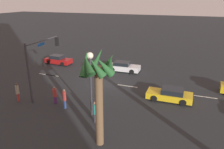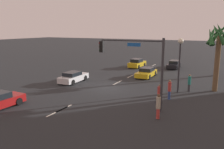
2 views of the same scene
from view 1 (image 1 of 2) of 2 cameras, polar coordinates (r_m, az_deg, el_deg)
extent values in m
plane|color=#232628|center=(26.57, -1.63, -2.19)|extent=(220.00, 220.00, 0.00)
cube|color=silver|center=(24.86, 22.92, -5.35)|extent=(2.27, 0.14, 0.01)
cube|color=silver|center=(24.94, 13.39, -4.21)|extent=(2.35, 0.14, 0.01)
cube|color=silver|center=(25.72, 3.99, -2.96)|extent=(2.40, 0.14, 0.01)
cube|color=silver|center=(30.15, -15.13, -0.22)|extent=(2.07, 0.14, 0.01)
cube|color=silver|center=(30.58, -16.29, -0.05)|extent=(2.60, 0.14, 0.01)
cube|color=maroon|center=(35.09, -13.59, 3.49)|extent=(4.08, 1.83, 0.68)
cube|color=black|center=(35.09, -13.99, 4.44)|extent=(1.98, 1.56, 0.49)
cylinder|color=black|center=(35.07, -11.15, 3.35)|extent=(0.65, 0.24, 0.64)
cylinder|color=black|center=(33.81, -12.64, 2.65)|extent=(0.65, 0.24, 0.64)
cylinder|color=black|center=(36.49, -14.43, 3.72)|extent=(0.65, 0.24, 0.64)
cylinder|color=black|center=(35.28, -15.97, 3.06)|extent=(0.65, 0.24, 0.64)
cube|color=gold|center=(22.85, 14.53, -5.27)|extent=(4.43, 1.88, 0.61)
cube|color=black|center=(22.62, 15.31, -4.09)|extent=(2.13, 1.63, 0.48)
cylinder|color=black|center=(22.27, 10.74, -6.05)|extent=(0.64, 0.23, 0.64)
cylinder|color=black|center=(23.83, 11.47, -4.37)|extent=(0.64, 0.23, 0.64)
cylinder|color=black|center=(22.07, 17.78, -6.92)|extent=(0.64, 0.23, 0.64)
cylinder|color=black|center=(23.64, 18.03, -5.16)|extent=(0.64, 0.23, 0.64)
cube|color=silver|center=(30.70, 3.05, 1.78)|extent=(4.43, 1.86, 0.69)
cube|color=black|center=(30.60, 2.60, 2.85)|extent=(2.15, 1.59, 0.46)
cylinder|color=black|center=(31.18, 5.87, 1.62)|extent=(0.65, 0.24, 0.64)
cylinder|color=black|center=(29.67, 5.12, 0.72)|extent=(0.65, 0.24, 0.64)
cylinder|color=black|center=(31.88, 1.11, 2.12)|extent=(0.65, 0.24, 0.64)
cylinder|color=black|center=(30.40, 0.15, 1.26)|extent=(0.65, 0.24, 0.64)
cylinder|color=#38383D|center=(22.03, -20.64, 0.07)|extent=(0.20, 0.20, 5.87)
cylinder|color=#38383D|center=(23.39, -17.48, 8.31)|extent=(0.37, 5.23, 0.12)
cube|color=black|center=(25.63, -14.01, 8.20)|extent=(0.34, 0.34, 0.95)
sphere|color=red|center=(25.73, -13.85, 8.92)|extent=(0.20, 0.20, 0.20)
sphere|color=#392605|center=(25.78, -13.80, 8.27)|extent=(0.20, 0.20, 0.20)
sphere|color=black|center=(25.84, -13.74, 7.62)|extent=(0.20, 0.20, 0.20)
cube|color=#1959B2|center=(23.24, -17.77, 7.41)|extent=(0.09, 1.10, 0.28)
cylinder|color=#2D2D33|center=(18.64, -5.41, -3.53)|extent=(0.18, 0.18, 5.04)
sphere|color=#F2EACC|center=(17.74, -5.69, 4.84)|extent=(0.56, 0.56, 0.56)
cylinder|color=#333338|center=(18.47, -4.33, -11.11)|extent=(0.31, 0.31, 0.78)
cylinder|color=#1E7266|center=(18.07, -4.39, -8.89)|extent=(0.42, 0.42, 0.85)
sphere|color=#8C664C|center=(17.83, -4.44, -7.36)|extent=(0.23, 0.23, 0.23)
cylinder|color=#59266B|center=(22.20, -14.39, -6.32)|extent=(0.40, 0.40, 0.71)
cylinder|color=#BF3833|center=(21.90, -14.55, -4.56)|extent=(0.53, 0.53, 0.78)
sphere|color=#8C664C|center=(21.71, -14.66, -3.37)|extent=(0.21, 0.21, 0.21)
cylinder|color=#BF3833|center=(23.75, -22.96, -5.45)|extent=(0.35, 0.35, 0.80)
cylinder|color=#B2A58C|center=(23.44, -23.22, -3.58)|extent=(0.46, 0.46, 0.87)
sphere|color=brown|center=(23.24, -23.40, -2.32)|extent=(0.24, 0.24, 0.24)
cylinder|color=#2D478C|center=(21.02, -12.01, -7.50)|extent=(0.25, 0.25, 0.79)
cylinder|color=#BF3833|center=(20.67, -12.17, -5.45)|extent=(0.33, 0.33, 0.86)
sphere|color=#8C664C|center=(20.45, -12.27, -4.06)|extent=(0.23, 0.23, 0.23)
cylinder|color=brown|center=(14.82, -3.30, -8.43)|extent=(0.53, 0.53, 5.66)
cone|color=#235628|center=(13.95, -6.88, 2.69)|extent=(0.77, 1.44, 1.73)
cone|color=#235628|center=(13.45, -6.17, 2.39)|extent=(1.38, 1.33, 1.32)
cone|color=#235628|center=(13.10, -3.94, 1.75)|extent=(1.30, 0.86, 1.38)
cone|color=#235628|center=(13.09, -1.98, 2.08)|extent=(1.25, 1.43, 1.46)
cone|color=#235628|center=(13.76, -0.50, 2.76)|extent=(1.12, 1.45, 1.49)
cone|color=#235628|center=(14.30, -1.22, 2.81)|extent=(1.52, 1.02, 1.65)
cone|color=#235628|center=(14.60, -4.09, 3.41)|extent=(1.42, 1.19, 1.92)
camera|label=2|loc=(33.35, -49.94, 7.11)|focal=36.38mm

